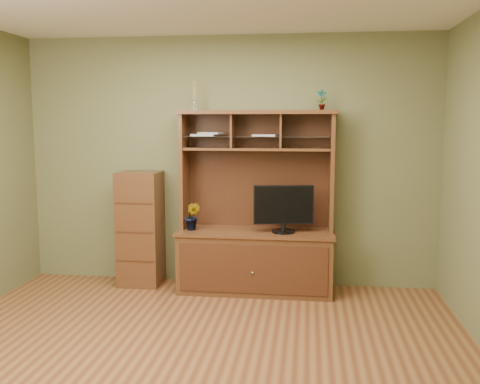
# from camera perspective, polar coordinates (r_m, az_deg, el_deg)

# --- Properties ---
(room) EXTENTS (4.54, 4.04, 2.74)m
(room) POSITION_cam_1_polar(r_m,az_deg,el_deg) (3.89, -5.62, 1.03)
(room) COLOR brown
(room) RESTS_ON ground
(media_hutch) EXTENTS (1.66, 0.61, 1.90)m
(media_hutch) POSITION_cam_1_polar(r_m,az_deg,el_deg) (5.67, 1.70, -5.35)
(media_hutch) COLOR #422612
(media_hutch) RESTS_ON room
(monitor) EXTENTS (0.62, 0.24, 0.49)m
(monitor) POSITION_cam_1_polar(r_m,az_deg,el_deg) (5.49, 4.67, -1.68)
(monitor) COLOR black
(monitor) RESTS_ON media_hutch
(orchid_plant) EXTENTS (0.18, 0.16, 0.29)m
(orchid_plant) POSITION_cam_1_polar(r_m,az_deg,el_deg) (5.64, -5.08, -2.60)
(orchid_plant) COLOR #275E20
(orchid_plant) RESTS_ON media_hutch
(top_plant) EXTENTS (0.12, 0.09, 0.21)m
(top_plant) POSITION_cam_1_polar(r_m,az_deg,el_deg) (5.58, 8.69, 9.72)
(top_plant) COLOR #2A6624
(top_plant) RESTS_ON media_hutch
(reed_diffuser) EXTENTS (0.06, 0.06, 0.31)m
(reed_diffuser) POSITION_cam_1_polar(r_m,az_deg,el_deg) (5.71, -4.87, 9.87)
(reed_diffuser) COLOR silver
(reed_diffuser) RESTS_ON media_hutch
(magazines) EXTENTS (0.92, 0.23, 0.04)m
(magazines) POSITION_cam_1_polar(r_m,az_deg,el_deg) (5.64, -1.48, 6.15)
(magazines) COLOR #ACADB1
(magazines) RESTS_ON media_hutch
(side_cabinet) EXTENTS (0.45, 0.41, 1.25)m
(side_cabinet) POSITION_cam_1_polar(r_m,az_deg,el_deg) (5.96, -10.57, -3.85)
(side_cabinet) COLOR #422612
(side_cabinet) RESTS_ON room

